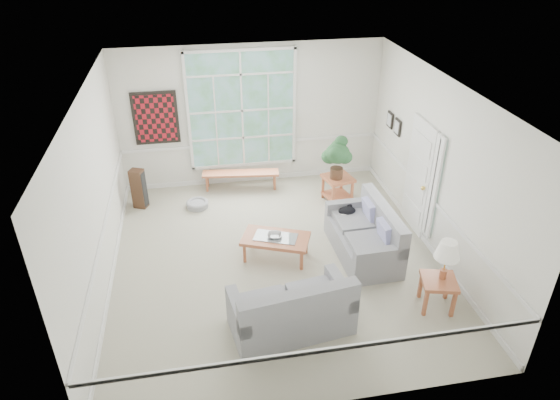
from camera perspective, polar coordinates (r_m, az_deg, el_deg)
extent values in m
cube|color=#A6A18B|center=(8.68, -0.42, -6.75)|extent=(5.50, 6.00, 0.01)
cube|color=white|center=(7.29, -0.51, 12.53)|extent=(5.50, 6.00, 0.02)
cube|color=silver|center=(10.59, -3.27, 9.56)|extent=(5.50, 0.02, 3.00)
cube|color=silver|center=(5.46, 5.05, -12.63)|extent=(5.50, 0.02, 3.00)
cube|color=silver|center=(7.94, -20.41, 0.28)|extent=(0.02, 6.00, 3.00)
cube|color=silver|center=(8.72, 17.69, 3.46)|extent=(0.02, 6.00, 3.00)
cube|color=white|center=(10.48, -4.37, 10.18)|extent=(2.30, 0.08, 2.40)
cube|color=white|center=(9.37, 15.48, 2.62)|extent=(0.08, 0.90, 2.10)
cube|color=white|center=(8.83, 17.19, 1.33)|extent=(0.08, 0.26, 1.90)
cube|color=#591015|center=(10.47, -14.03, 9.06)|extent=(0.90, 0.06, 1.10)
cube|color=black|center=(10.12, 13.24, 8.11)|extent=(0.04, 0.26, 0.32)
cube|color=black|center=(10.46, 12.42, 8.94)|extent=(0.04, 0.26, 0.32)
cube|color=gray|center=(8.65, 9.53, -3.60)|extent=(0.93, 1.72, 0.92)
cube|color=gray|center=(7.12, 1.27, -11.66)|extent=(1.79, 1.10, 0.91)
cube|color=#AA5937|center=(8.59, -0.50, -5.44)|extent=(1.27, 0.99, 0.42)
imported|color=#949498|center=(8.45, -0.62, -4.06)|extent=(0.37, 0.37, 0.07)
cube|color=#AA5937|center=(10.77, -4.49, 2.26)|extent=(1.65, 0.51, 0.38)
cube|color=#AA5937|center=(10.30, 6.57, 1.29)|extent=(0.66, 0.66, 0.55)
cube|color=#AA5937|center=(7.94, 17.48, -10.12)|extent=(0.61, 0.61, 0.51)
cylinder|color=gray|center=(10.24, -9.43, -0.46)|extent=(0.58, 0.58, 0.13)
cube|color=#412819|center=(10.34, -15.84, 1.26)|extent=(0.32, 0.29, 0.83)
ellipsoid|color=black|center=(9.05, 7.67, -1.19)|extent=(0.35, 0.28, 0.15)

